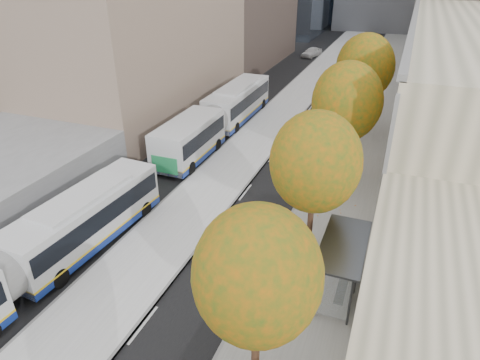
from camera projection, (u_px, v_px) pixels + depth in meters
The scene contains 10 objects.
bus_platform at pixel (285, 109), 42.28m from camera, with size 4.25×150.00×0.15m, color #B8B8B8.
sidewalk at pixel (368, 119), 39.73m from camera, with size 4.75×150.00×0.08m, color gray.
bus_shelter at pixel (347, 253), 18.40m from camera, with size 1.90×4.40×2.53m.
tree_b at pixel (257, 275), 12.82m from camera, with size 4.00×4.00×6.97m.
tree_c at pixel (316, 162), 19.32m from camera, with size 4.20×4.20×7.28m.
tree_d at pixel (347, 102), 26.65m from camera, with size 4.40×4.40×7.60m.
tree_e at pixel (365, 67), 33.97m from camera, with size 4.60×4.60×7.92m.
bus_near at pixel (27, 260), 19.00m from camera, with size 3.41×16.97×2.81m.
bus_far at pixel (220, 116), 35.80m from camera, with size 2.72×18.27×3.04m.
distant_car at pixel (312, 52), 64.21m from camera, with size 1.65×4.11×1.40m, color silver.
Camera 1 is at (6.75, -4.53, 13.54)m, focal length 32.00 mm.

